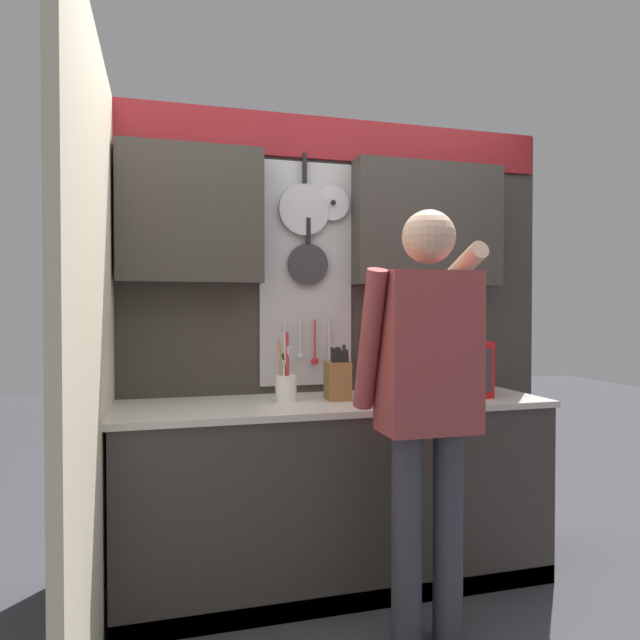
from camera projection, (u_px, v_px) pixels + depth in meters
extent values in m
plane|color=#38383D|center=(335.00, 581.00, 2.79)|extent=(14.00, 14.00, 0.00)
cube|color=#38332D|center=(335.00, 494.00, 2.78)|extent=(2.05, 0.61, 0.86)
cube|color=beige|center=(335.00, 403.00, 2.77)|extent=(2.08, 0.64, 0.03)
cube|color=black|center=(353.00, 600.00, 2.53)|extent=(2.05, 0.06, 0.09)
cube|color=#38332D|center=(318.00, 338.00, 3.08)|extent=(2.65, 0.04, 2.36)
cube|color=maroon|center=(319.00, 138.00, 3.03)|extent=(2.61, 0.02, 0.23)
cube|color=#38332D|center=(191.00, 214.00, 2.79)|extent=(0.70, 0.16, 0.67)
cube|color=#38332D|center=(428.00, 225.00, 3.13)|extent=(0.85, 0.16, 0.67)
cube|color=#B2B2B2|center=(306.00, 274.00, 3.02)|extent=(0.50, 0.01, 1.18)
cylinder|color=#B7B7BC|center=(304.00, 210.00, 2.99)|extent=(0.27, 0.02, 0.27)
cube|color=black|center=(305.00, 168.00, 2.98)|extent=(0.02, 0.02, 0.16)
cylinder|color=#2D2D33|center=(308.00, 264.00, 3.00)|extent=(0.22, 0.02, 0.22)
cube|color=black|center=(308.00, 231.00, 2.99)|extent=(0.02, 0.02, 0.14)
cylinder|color=silver|center=(332.00, 203.00, 3.03)|extent=(0.19, 0.01, 0.19)
sphere|color=black|center=(333.00, 202.00, 3.01)|extent=(0.03, 0.03, 0.03)
cylinder|color=silver|center=(285.00, 340.00, 2.97)|extent=(0.01, 0.01, 0.21)
ellipsoid|color=silver|center=(285.00, 363.00, 2.98)|extent=(0.04, 0.01, 0.04)
cylinder|color=silver|center=(300.00, 336.00, 3.00)|extent=(0.01, 0.01, 0.18)
ellipsoid|color=silver|center=(300.00, 356.00, 3.00)|extent=(0.04, 0.01, 0.03)
cylinder|color=red|center=(315.00, 339.00, 3.02)|extent=(0.01, 0.01, 0.21)
ellipsoid|color=red|center=(315.00, 361.00, 3.02)|extent=(0.04, 0.01, 0.04)
cylinder|color=silver|center=(329.00, 340.00, 3.04)|extent=(0.01, 0.01, 0.22)
ellipsoid|color=silver|center=(329.00, 363.00, 3.04)|extent=(0.04, 0.01, 0.03)
cube|color=beige|center=(93.00, 351.00, 2.10)|extent=(0.04, 1.60, 2.36)
cube|color=red|center=(433.00, 368.00, 2.94)|extent=(0.49, 0.37, 0.28)
cube|color=black|center=(441.00, 372.00, 2.74)|extent=(0.27, 0.01, 0.18)
cube|color=#333338|center=(482.00, 371.00, 2.80)|extent=(0.11, 0.01, 0.21)
cube|color=brown|center=(338.00, 381.00, 2.80)|extent=(0.12, 0.16, 0.19)
cylinder|color=black|center=(332.00, 355.00, 2.75)|extent=(0.02, 0.03, 0.07)
cylinder|color=black|center=(335.00, 355.00, 2.76)|extent=(0.02, 0.03, 0.07)
cylinder|color=black|center=(337.00, 355.00, 2.76)|extent=(0.02, 0.03, 0.08)
cylinder|color=black|center=(340.00, 355.00, 2.76)|extent=(0.02, 0.03, 0.07)
cylinder|color=black|center=(342.00, 356.00, 2.77)|extent=(0.02, 0.03, 0.06)
cylinder|color=black|center=(345.00, 354.00, 2.77)|extent=(0.02, 0.04, 0.08)
cylinder|color=black|center=(347.00, 356.00, 2.77)|extent=(0.02, 0.03, 0.06)
cylinder|color=white|center=(286.00, 389.00, 2.73)|extent=(0.10, 0.10, 0.13)
cylinder|color=silver|center=(284.00, 370.00, 2.73)|extent=(0.02, 0.05, 0.21)
cylinder|color=red|center=(288.00, 362.00, 2.71)|extent=(0.02, 0.03, 0.28)
cylinder|color=tan|center=(287.00, 372.00, 2.73)|extent=(0.01, 0.02, 0.19)
cylinder|color=tan|center=(285.00, 371.00, 2.73)|extent=(0.02, 0.02, 0.19)
cylinder|color=silver|center=(286.00, 361.00, 2.73)|extent=(0.04, 0.05, 0.29)
cylinder|color=silver|center=(287.00, 368.00, 2.73)|extent=(0.02, 0.06, 0.22)
cylinder|color=black|center=(287.00, 372.00, 2.73)|extent=(0.04, 0.04, 0.18)
cylinder|color=tan|center=(280.00, 365.00, 2.72)|extent=(0.03, 0.03, 0.25)
cylinder|color=#383842|center=(407.00, 540.00, 2.24)|extent=(0.12, 0.12, 0.85)
cylinder|color=#383842|center=(448.00, 535.00, 2.29)|extent=(0.12, 0.12, 0.85)
cube|color=#993D3D|center=(428.00, 352.00, 2.25)|extent=(0.38, 0.22, 0.64)
sphere|color=#DBAD8E|center=(429.00, 237.00, 2.24)|extent=(0.21, 0.21, 0.21)
cylinder|color=#993D3D|center=(370.00, 340.00, 2.23)|extent=(0.08, 0.24, 0.56)
cylinder|color=#DBAD8E|center=(449.00, 280.00, 2.56)|extent=(0.08, 0.55, 0.30)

